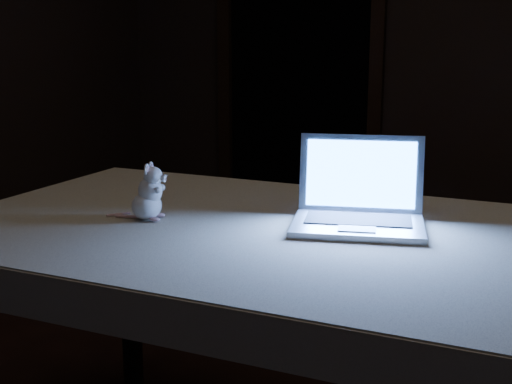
% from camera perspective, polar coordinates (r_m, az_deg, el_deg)
% --- Properties ---
extents(back_wall, '(4.50, 0.04, 2.60)m').
position_cam_1_polar(back_wall, '(3.99, 19.03, 13.51)').
color(back_wall, black).
rests_on(back_wall, ground).
extents(doorway, '(1.06, 0.36, 2.13)m').
position_cam_1_polar(doorway, '(4.24, 3.59, 10.89)').
color(doorway, black).
rests_on(doorway, back_wall).
extents(table, '(1.39, 0.89, 0.74)m').
position_cam_1_polar(table, '(1.84, -1.00, -14.10)').
color(table, black).
rests_on(table, floor).
extents(tablecloth, '(1.56, 1.10, 0.10)m').
position_cam_1_polar(tablecloth, '(1.75, -3.64, -3.88)').
color(tablecloth, beige).
rests_on(tablecloth, table).
extents(laptop, '(0.37, 0.34, 0.21)m').
position_cam_1_polar(laptop, '(1.64, 8.59, 0.49)').
color(laptop, '#AAAAAF').
rests_on(laptop, tablecloth).
extents(plush_mouse, '(0.12, 0.12, 0.14)m').
position_cam_1_polar(plush_mouse, '(1.74, -9.14, 0.04)').
color(plush_mouse, silver).
rests_on(plush_mouse, tablecloth).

